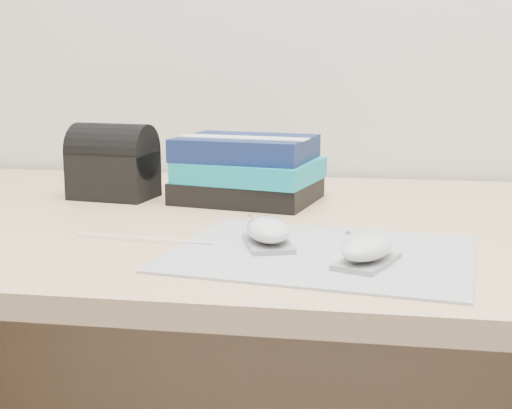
% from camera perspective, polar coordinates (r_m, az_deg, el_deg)
% --- Properties ---
extents(desk, '(1.60, 0.80, 0.73)m').
position_cam_1_polar(desk, '(1.20, 3.36, -11.45)').
color(desk, tan).
rests_on(desk, ground).
extents(mousepad, '(0.40, 0.33, 0.00)m').
position_cam_1_polar(mousepad, '(0.87, 5.27, -3.92)').
color(mousepad, gray).
rests_on(mousepad, desk).
extents(mouse_rear, '(0.08, 0.11, 0.04)m').
position_cam_1_polar(mouse_rear, '(0.90, 0.96, -2.19)').
color(mouse_rear, gray).
rests_on(mouse_rear, mousepad).
extents(mouse_front, '(0.08, 0.11, 0.04)m').
position_cam_1_polar(mouse_front, '(0.83, 8.87, -3.59)').
color(mouse_front, gray).
rests_on(mouse_front, mousepad).
extents(usb_cable, '(0.19, 0.03, 0.00)m').
position_cam_1_polar(usb_cable, '(0.94, -8.98, -2.69)').
color(usb_cable, white).
rests_on(usb_cable, mousepad).
extents(book_stack, '(0.26, 0.22, 0.11)m').
position_cam_1_polar(book_stack, '(1.20, -0.66, 2.82)').
color(book_stack, black).
rests_on(book_stack, desk).
extents(pouch, '(0.15, 0.11, 0.13)m').
position_cam_1_polar(pouch, '(1.25, -11.36, 3.35)').
color(pouch, black).
rests_on(pouch, desk).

